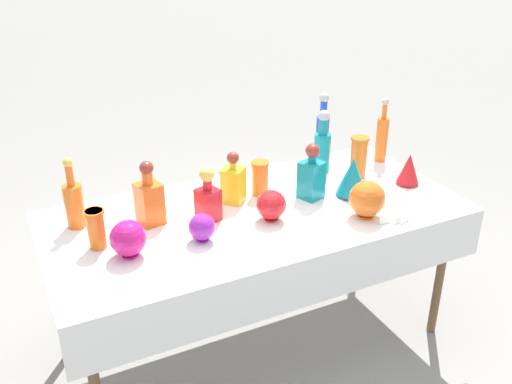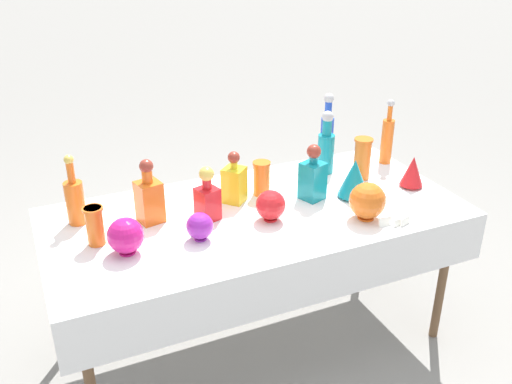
{
  "view_description": "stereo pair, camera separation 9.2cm",
  "coord_description": "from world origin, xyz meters",
  "px_view_note": "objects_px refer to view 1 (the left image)",
  "views": [
    {
      "loc": [
        -1.04,
        -2.11,
        2.01
      ],
      "look_at": [
        0.0,
        0.0,
        0.86
      ],
      "focal_mm": 40.0,
      "sensor_mm": 36.0,
      "label": 1
    },
    {
      "loc": [
        -0.96,
        -2.15,
        2.01
      ],
      "look_at": [
        0.0,
        0.0,
        0.86
      ],
      "focal_mm": 40.0,
      "sensor_mm": 36.0,
      "label": 2
    }
  ],
  "objects_px": {
    "square_decanter_1": "(208,198)",
    "fluted_vase_0": "(409,169)",
    "slender_vase_1": "(96,228)",
    "fluted_vase_1": "(352,176)",
    "round_bowl_3": "(367,199)",
    "cardboard_box_behind_left": "(187,242)",
    "tall_bottle_0": "(382,136)",
    "tall_bottle_3": "(322,133)",
    "tall_bottle_1": "(74,202)",
    "square_decanter_0": "(149,199)",
    "square_decanter_2": "(233,182)",
    "round_bowl_1": "(202,227)",
    "square_decanter_3": "(311,175)",
    "round_bowl_2": "(271,205)",
    "tall_bottle_2": "(322,146)",
    "slender_vase_0": "(260,177)",
    "round_bowl_0": "(128,238)",
    "slender_vase_2": "(359,156)"
  },
  "relations": [
    {
      "from": "square_decanter_3",
      "to": "round_bowl_2",
      "type": "height_order",
      "value": "square_decanter_3"
    },
    {
      "from": "tall_bottle_1",
      "to": "tall_bottle_0",
      "type": "bearing_deg",
      "value": 0.51
    },
    {
      "from": "cardboard_box_behind_left",
      "to": "tall_bottle_2",
      "type": "bearing_deg",
      "value": -45.41
    },
    {
      "from": "tall_bottle_3",
      "to": "round_bowl_3",
      "type": "xyz_separation_m",
      "value": [
        -0.17,
        -0.65,
        -0.08
      ]
    },
    {
      "from": "square_decanter_2",
      "to": "square_decanter_0",
      "type": "bearing_deg",
      "value": -176.12
    },
    {
      "from": "tall_bottle_3",
      "to": "cardboard_box_behind_left",
      "type": "relative_size",
      "value": 0.91
    },
    {
      "from": "square_decanter_2",
      "to": "fluted_vase_0",
      "type": "relative_size",
      "value": 1.58
    },
    {
      "from": "tall_bottle_2",
      "to": "fluted_vase_1",
      "type": "distance_m",
      "value": 0.32
    },
    {
      "from": "square_decanter_0",
      "to": "round_bowl_2",
      "type": "relative_size",
      "value": 2.09
    },
    {
      "from": "tall_bottle_0",
      "to": "slender_vase_1",
      "type": "bearing_deg",
      "value": -171.76
    },
    {
      "from": "square_decanter_0",
      "to": "slender_vase_1",
      "type": "relative_size",
      "value": 1.75
    },
    {
      "from": "tall_bottle_1",
      "to": "round_bowl_3",
      "type": "xyz_separation_m",
      "value": [
        1.21,
        -0.49,
        -0.03
      ]
    },
    {
      "from": "tall_bottle_2",
      "to": "square_decanter_3",
      "type": "bearing_deg",
      "value": -131.04
    },
    {
      "from": "round_bowl_3",
      "to": "cardboard_box_behind_left",
      "type": "distance_m",
      "value": 1.42
    },
    {
      "from": "tall_bottle_1",
      "to": "cardboard_box_behind_left",
      "type": "bearing_deg",
      "value": 41.62
    },
    {
      "from": "square_decanter_1",
      "to": "tall_bottle_0",
      "type": "bearing_deg",
      "value": 11.05
    },
    {
      "from": "square_decanter_1",
      "to": "fluted_vase_0",
      "type": "distance_m",
      "value": 1.06
    },
    {
      "from": "fluted_vase_0",
      "to": "slender_vase_1",
      "type": "bearing_deg",
      "value": 177.01
    },
    {
      "from": "tall_bottle_1",
      "to": "round_bowl_3",
      "type": "relative_size",
      "value": 1.88
    },
    {
      "from": "square_decanter_2",
      "to": "fluted_vase_0",
      "type": "xyz_separation_m",
      "value": [
        0.88,
        -0.21,
        -0.02
      ]
    },
    {
      "from": "tall_bottle_2",
      "to": "slender_vase_2",
      "type": "xyz_separation_m",
      "value": [
        0.13,
        -0.14,
        -0.03
      ]
    },
    {
      "from": "slender_vase_0",
      "to": "tall_bottle_1",
      "type": "bearing_deg",
      "value": 175.35
    },
    {
      "from": "slender_vase_1",
      "to": "round_bowl_1",
      "type": "bearing_deg",
      "value": -19.23
    },
    {
      "from": "square_decanter_0",
      "to": "round_bowl_2",
      "type": "bearing_deg",
      "value": -22.98
    },
    {
      "from": "tall_bottle_1",
      "to": "round_bowl_2",
      "type": "distance_m",
      "value": 0.87
    },
    {
      "from": "tall_bottle_0",
      "to": "round_bowl_2",
      "type": "distance_m",
      "value": 0.94
    },
    {
      "from": "tall_bottle_1",
      "to": "slender_vase_1",
      "type": "distance_m",
      "value": 0.23
    },
    {
      "from": "square_decanter_1",
      "to": "fluted_vase_1",
      "type": "relative_size",
      "value": 1.31
    },
    {
      "from": "square_decanter_1",
      "to": "round_bowl_1",
      "type": "bearing_deg",
      "value": -120.11
    },
    {
      "from": "round_bowl_3",
      "to": "cardboard_box_behind_left",
      "type": "height_order",
      "value": "round_bowl_3"
    },
    {
      "from": "tall_bottle_2",
      "to": "square_decanter_0",
      "type": "bearing_deg",
      "value": -171.2
    },
    {
      "from": "slender_vase_2",
      "to": "round_bowl_1",
      "type": "xyz_separation_m",
      "value": [
        -0.98,
        -0.26,
        -0.05
      ]
    },
    {
      "from": "tall_bottle_0",
      "to": "tall_bottle_3",
      "type": "height_order",
      "value": "tall_bottle_3"
    },
    {
      "from": "tall_bottle_0",
      "to": "square_decanter_0",
      "type": "distance_m",
      "value": 1.38
    },
    {
      "from": "square_decanter_2",
      "to": "round_bowl_2",
      "type": "height_order",
      "value": "square_decanter_2"
    },
    {
      "from": "square_decanter_3",
      "to": "cardboard_box_behind_left",
      "type": "distance_m",
      "value": 1.18
    },
    {
      "from": "slender_vase_0",
      "to": "fluted_vase_0",
      "type": "relative_size",
      "value": 1.05
    },
    {
      "from": "tall_bottle_1",
      "to": "tall_bottle_2",
      "type": "distance_m",
      "value": 1.3
    },
    {
      "from": "tall_bottle_1",
      "to": "fluted_vase_1",
      "type": "xyz_separation_m",
      "value": [
        1.27,
        -0.28,
        -0.02
      ]
    },
    {
      "from": "square_decanter_0",
      "to": "tall_bottle_1",
      "type": "bearing_deg",
      "value": 158.95
    },
    {
      "from": "tall_bottle_3",
      "to": "round_bowl_0",
      "type": "bearing_deg",
      "value": -157.69
    },
    {
      "from": "square_decanter_1",
      "to": "cardboard_box_behind_left",
      "type": "distance_m",
      "value": 1.12
    },
    {
      "from": "fluted_vase_1",
      "to": "round_bowl_2",
      "type": "height_order",
      "value": "fluted_vase_1"
    },
    {
      "from": "slender_vase_1",
      "to": "square_decanter_0",
      "type": "bearing_deg",
      "value": 21.83
    },
    {
      "from": "tall_bottle_1",
      "to": "fluted_vase_1",
      "type": "distance_m",
      "value": 1.3
    },
    {
      "from": "square_decanter_0",
      "to": "round_bowl_1",
      "type": "distance_m",
      "value": 0.29
    },
    {
      "from": "square_decanter_2",
      "to": "round_bowl_1",
      "type": "height_order",
      "value": "square_decanter_2"
    },
    {
      "from": "tall_bottle_0",
      "to": "square_decanter_3",
      "type": "relative_size",
      "value": 1.29
    },
    {
      "from": "tall_bottle_0",
      "to": "round_bowl_0",
      "type": "relative_size",
      "value": 2.31
    },
    {
      "from": "slender_vase_1",
      "to": "fluted_vase_1",
      "type": "relative_size",
      "value": 0.87
    }
  ]
}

